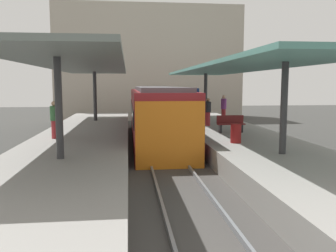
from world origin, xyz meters
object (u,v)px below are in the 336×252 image
at_px(passenger_near_bench, 54,119).
at_px(passenger_far_end, 208,111).
at_px(litter_bin, 236,133).
at_px(platform_bench, 231,123).
at_px(platform_sign, 192,98).
at_px(passenger_mid_platform, 224,108).
at_px(commuter_train, 156,115).

height_order(passenger_near_bench, passenger_far_end, passenger_near_bench).
bearing_deg(passenger_near_bench, litter_bin, -15.07).
relative_size(litter_bin, passenger_far_end, 0.49).
xyz_separation_m(litter_bin, passenger_far_end, (0.22, 6.25, 0.45)).
height_order(platform_bench, platform_sign, platform_sign).
xyz_separation_m(passenger_mid_platform, passenger_far_end, (-1.54, -2.16, -0.05)).
distance_m(platform_bench, passenger_far_end, 3.07).
bearing_deg(passenger_far_end, passenger_mid_platform, 54.48).
relative_size(platform_bench, platform_sign, 0.63).
xyz_separation_m(platform_sign, passenger_far_end, (0.92, -0.35, -0.77)).
height_order(platform_bench, passenger_near_bench, passenger_near_bench).
relative_size(commuter_train, litter_bin, 16.66).
bearing_deg(platform_bench, platform_sign, 112.99).
distance_m(passenger_near_bench, passenger_far_end, 9.00).
bearing_deg(passenger_near_bench, platform_sign, 32.57).
distance_m(litter_bin, passenger_far_end, 6.27).
distance_m(commuter_train, passenger_far_end, 3.17).
xyz_separation_m(platform_bench, platform_sign, (-1.42, 3.35, 1.16)).
bearing_deg(passenger_near_bench, passenger_far_end, 27.54).
bearing_deg(commuter_train, litter_bin, -62.78).
distance_m(commuter_train, passenger_mid_platform, 5.43).
relative_size(passenger_near_bench, passenger_far_end, 1.03).
bearing_deg(litter_bin, passenger_far_end, 87.96).
height_order(litter_bin, passenger_far_end, passenger_far_end).
height_order(passenger_near_bench, passenger_mid_platform, passenger_mid_platform).
height_order(litter_bin, passenger_near_bench, passenger_near_bench).
relative_size(commuter_train, platform_bench, 9.52).
xyz_separation_m(platform_sign, passenger_mid_platform, (2.46, 1.81, -0.72)).
relative_size(platform_bench, passenger_far_end, 0.85).
bearing_deg(platform_sign, passenger_mid_platform, 36.32).
relative_size(commuter_train, platform_sign, 6.03).
distance_m(litter_bin, passenger_near_bench, 8.05).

